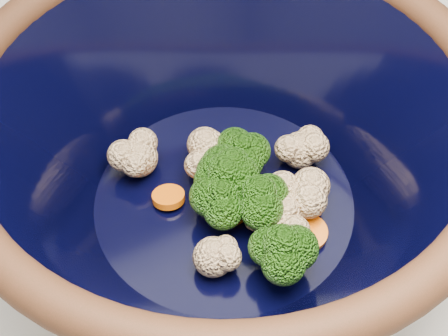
% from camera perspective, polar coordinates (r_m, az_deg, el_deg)
% --- Properties ---
extents(mixing_bowl, '(0.45, 0.45, 0.16)m').
position_cam_1_polar(mixing_bowl, '(0.46, 0.00, 1.26)').
color(mixing_bowl, black).
rests_on(mixing_bowl, counter).
extents(vegetable_pile, '(0.15, 0.17, 0.05)m').
position_cam_1_polar(vegetable_pile, '(0.47, 1.44, -1.91)').
color(vegetable_pile, '#608442').
rests_on(vegetable_pile, mixing_bowl).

